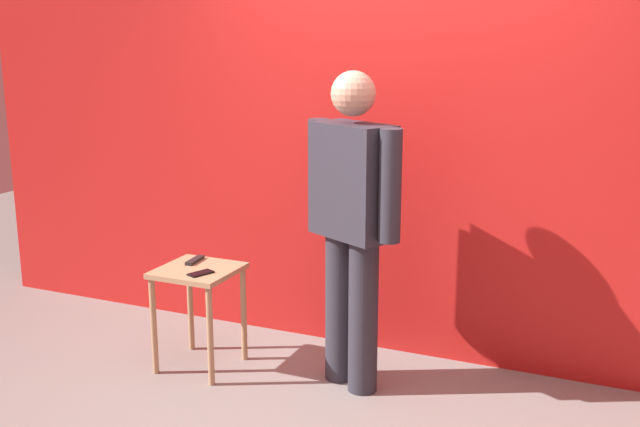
# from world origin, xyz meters

# --- Properties ---
(back_wall_red) EXTENTS (6.12, 0.12, 3.28)m
(back_wall_red) POSITION_xyz_m (0.00, 1.22, 1.64)
(back_wall_red) COLOR red
(back_wall_red) RESTS_ON ground_plane
(standing_person) EXTENTS (0.66, 0.42, 1.75)m
(standing_person) POSITION_xyz_m (-0.07, 0.62, 0.98)
(standing_person) COLOR #2D2D38
(standing_person) RESTS_ON ground_plane
(side_table) EXTENTS (0.44, 0.44, 0.61)m
(side_table) POSITION_xyz_m (-0.97, 0.47, 0.49)
(side_table) COLOR tan
(side_table) RESTS_ON ground_plane
(cell_phone) EXTENTS (0.12, 0.16, 0.01)m
(cell_phone) POSITION_xyz_m (-0.89, 0.38, 0.62)
(cell_phone) COLOR black
(cell_phone) RESTS_ON side_table
(tv_remote) EXTENTS (0.06, 0.17, 0.02)m
(tv_remote) POSITION_xyz_m (-1.05, 0.57, 0.62)
(tv_remote) COLOR black
(tv_remote) RESTS_ON side_table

